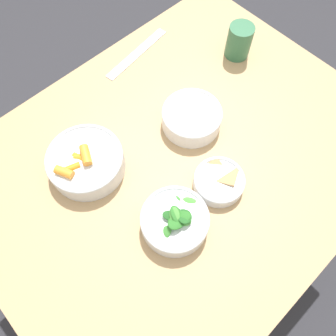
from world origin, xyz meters
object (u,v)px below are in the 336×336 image
object	(u,v)px
bowl_carrots	(86,162)
bowl_beans_hotdog	(192,118)
bowl_cookies	(219,181)
ruler	(137,53)
cup	(239,41)
bowl_greens	(175,220)

from	to	relation	value
bowl_carrots	bowl_beans_hotdog	distance (m)	0.30
bowl_cookies	ruler	size ratio (longest dim) A/B	0.50
bowl_carrots	bowl_cookies	world-z (taller)	bowl_carrots
bowl_carrots	ruler	xyz separation A→B (m)	(0.35, 0.21, -0.03)
bowl_beans_hotdog	ruler	xyz separation A→B (m)	(0.06, 0.30, -0.03)
ruler	cup	size ratio (longest dim) A/B	2.56
bowl_beans_hotdog	ruler	size ratio (longest dim) A/B	0.63
bowl_carrots	cup	bearing A→B (deg)	0.22
bowl_cookies	cup	xyz separation A→B (m)	(0.36, 0.26, 0.03)
bowl_greens	ruler	bearing A→B (deg)	58.72
bowl_greens	ruler	size ratio (longest dim) A/B	0.62
bowl_carrots	cup	distance (m)	0.58
bowl_carrots	bowl_beans_hotdog	world-z (taller)	bowl_carrots
bowl_greens	bowl_carrots	bearing A→B (deg)	102.78
bowl_beans_hotdog	bowl_cookies	xyz separation A→B (m)	(-0.08, -0.18, -0.01)
ruler	cup	distance (m)	0.31
bowl_cookies	bowl_greens	bearing A→B (deg)	-179.45
bowl_carrots	bowl_cookies	distance (m)	0.34
bowl_greens	bowl_cookies	xyz separation A→B (m)	(0.15, 0.00, -0.01)
bowl_beans_hotdog	ruler	world-z (taller)	bowl_beans_hotdog
bowl_carrots	bowl_cookies	bearing A→B (deg)	-50.98
cup	bowl_cookies	bearing A→B (deg)	-143.98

